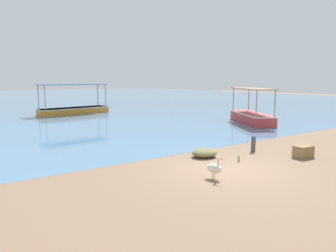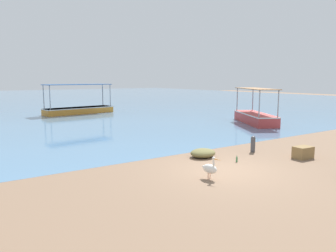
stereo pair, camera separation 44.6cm
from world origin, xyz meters
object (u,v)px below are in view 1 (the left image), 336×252
object	(u,v)px
mooring_bollard	(253,143)
glass_bottle	(239,159)
fishing_boat_far_left	(74,108)
cargo_crate	(303,152)
pelican	(214,168)
net_pile	(205,153)
fishing_boat_near_left	(252,116)

from	to	relation	value
mooring_bollard	glass_bottle	bearing A→B (deg)	-155.47
fishing_boat_far_left	cargo_crate	bearing A→B (deg)	-85.30
fishing_boat_far_left	mooring_bollard	world-z (taller)	fishing_boat_far_left
fishing_boat_far_left	pelican	size ratio (longest dim) A/B	8.52
net_pile	fishing_boat_far_left	bearing A→B (deg)	85.68
mooring_bollard	cargo_crate	xyz separation A→B (m)	(0.84, -2.02, -0.15)
fishing_boat_near_left	net_pile	bearing A→B (deg)	-149.24
fishing_boat_near_left	mooring_bollard	world-z (taller)	fishing_boat_near_left
pelican	cargo_crate	xyz separation A→B (m)	(5.25, 0.00, -0.12)
pelican	net_pile	xyz separation A→B (m)	(1.82, 2.52, -0.19)
glass_bottle	cargo_crate	bearing A→B (deg)	-21.80
mooring_bollard	cargo_crate	bearing A→B (deg)	-67.38
mooring_bollard	cargo_crate	world-z (taller)	mooring_bollard
fishing_boat_near_left	glass_bottle	bearing A→B (deg)	-142.15
fishing_boat_far_left	fishing_boat_near_left	xyz separation A→B (m)	(8.79, -14.29, 0.03)
fishing_boat_far_left	fishing_boat_near_left	size ratio (longest dim) A/B	1.22
fishing_boat_near_left	pelican	xyz separation A→B (m)	(-12.15, -8.67, -0.17)
pelican	fishing_boat_near_left	bearing A→B (deg)	35.52
fishing_boat_near_left	cargo_crate	distance (m)	11.08
pelican	cargo_crate	size ratio (longest dim) A/B	1.01
pelican	glass_bottle	distance (m)	2.70
pelican	mooring_bollard	world-z (taller)	pelican
fishing_boat_far_left	glass_bottle	size ratio (longest dim) A/B	25.41
fishing_boat_far_left	pelican	xyz separation A→B (m)	(-3.36, -22.96, -0.14)
fishing_boat_far_left	glass_bottle	xyz separation A→B (m)	(-0.92, -21.83, -0.41)
cargo_crate	glass_bottle	distance (m)	3.03
mooring_bollard	cargo_crate	distance (m)	2.20
fishing_boat_far_left	pelican	distance (m)	23.20
pelican	mooring_bollard	distance (m)	4.85
fishing_boat_far_left	mooring_bollard	bearing A→B (deg)	-87.14
pelican	net_pile	bearing A→B (deg)	54.21
glass_bottle	pelican	bearing A→B (deg)	-155.22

